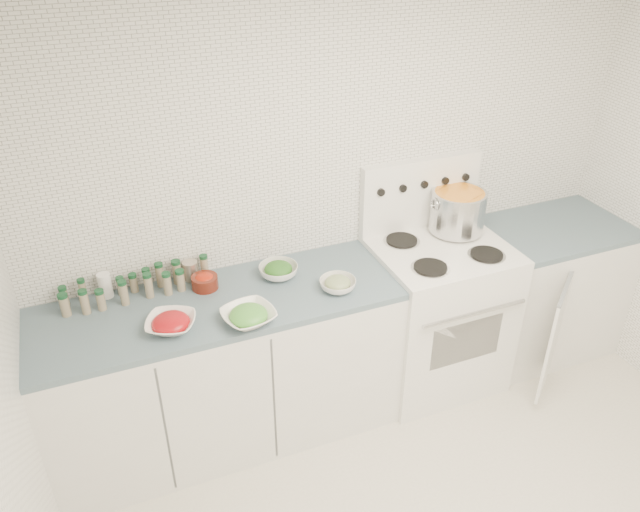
{
  "coord_description": "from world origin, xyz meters",
  "views": [
    {
      "loc": [
        -1.32,
        -1.39,
        2.7
      ],
      "look_at": [
        -0.29,
        1.14,
        1.07
      ],
      "focal_mm": 35.0,
      "sensor_mm": 36.0,
      "label": 1
    }
  ],
  "objects": [
    {
      "name": "counter_right",
      "position": [
        1.3,
        1.19,
        0.45
      ],
      "size": [
        0.89,
        0.88,
        0.9
      ],
      "color": "white",
      "rests_on": "ground"
    },
    {
      "name": "room_walls",
      "position": [
        0.0,
        0.0,
        1.56
      ],
      "size": [
        3.54,
        3.04,
        2.52
      ],
      "color": "white",
      "rests_on": "ground"
    },
    {
      "name": "bowl_broccoli",
      "position": [
        -0.46,
        1.3,
        0.94
      ],
      "size": [
        0.28,
        0.28,
        0.08
      ],
      "color": "white",
      "rests_on": "counter_left"
    },
    {
      "name": "stove",
      "position": [
        0.48,
        1.19,
        0.5
      ],
      "size": [
        0.76,
        0.7,
        1.36
      ],
      "color": "white",
      "rests_on": "ground"
    },
    {
      "name": "bowl_pepper",
      "position": [
        -0.85,
        1.34,
        0.94
      ],
      "size": [
        0.14,
        0.14,
        0.08
      ],
      "color": "#54180E",
      "rests_on": "counter_left"
    },
    {
      "name": "tin_can",
      "position": [
        -0.9,
        1.45,
        0.95
      ],
      "size": [
        0.1,
        0.1,
        0.1
      ],
      "primitive_type": "cylinder",
      "rotation": [
        0.0,
        0.0,
        0.35
      ],
      "color": "#ADA293",
      "rests_on": "counter_left"
    },
    {
      "name": "spice_cluster",
      "position": [
        -1.2,
        1.4,
        0.96
      ],
      "size": [
        0.75,
        0.15,
        0.14
      ],
      "color": "gray",
      "rests_on": "counter_left"
    },
    {
      "name": "bowl_tomato",
      "position": [
        -1.08,
        1.06,
        0.93
      ],
      "size": [
        0.3,
        0.3,
        0.08
      ],
      "color": "white",
      "rests_on": "counter_left"
    },
    {
      "name": "bowl_snowpea",
      "position": [
        -0.73,
        0.97,
        0.94
      ],
      "size": [
        0.29,
        0.29,
        0.08
      ],
      "color": "white",
      "rests_on": "counter_left"
    },
    {
      "name": "stock_pot",
      "position": [
        0.65,
        1.32,
        1.08
      ],
      "size": [
        0.34,
        0.32,
        0.24
      ],
      "rotation": [
        0.0,
        0.0,
        -0.1
      ],
      "color": "silver",
      "rests_on": "stove"
    },
    {
      "name": "salt_canister",
      "position": [
        -1.34,
        1.45,
        0.97
      ],
      "size": [
        0.08,
        0.08,
        0.13
      ],
      "primitive_type": "cylinder",
      "rotation": [
        0.0,
        0.0,
        0.26
      ],
      "color": "white",
      "rests_on": "counter_left"
    },
    {
      "name": "bowl_zucchini",
      "position": [
        -0.22,
        1.06,
        0.94
      ],
      "size": [
        0.2,
        0.2,
        0.08
      ],
      "color": "white",
      "rests_on": "counter_left"
    },
    {
      "name": "counter_left",
      "position": [
        -0.82,
        1.19,
        0.45
      ],
      "size": [
        1.85,
        0.62,
        0.9
      ],
      "color": "white",
      "rests_on": "ground"
    }
  ]
}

